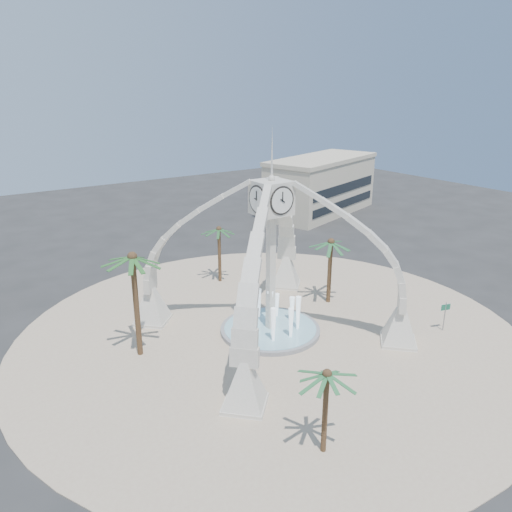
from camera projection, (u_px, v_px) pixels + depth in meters
ground at (270, 332)px, 40.21m from camera, size 140.00×140.00×0.00m
plaza at (270, 332)px, 40.20m from camera, size 40.00×40.00×0.06m
clock_tower at (271, 256)px, 38.11m from camera, size 17.94×17.94×16.30m
fountain at (270, 329)px, 40.12m from camera, size 8.00×8.00×3.62m
building_ne at (321, 185)px, 76.71m from camera, size 21.87×14.17×8.60m
palm_east at (331, 243)px, 43.92m from camera, size 5.00×5.00×6.57m
palm_west at (132, 259)px, 34.43m from camera, size 4.41×4.41×8.47m
palm_north at (219, 230)px, 48.89m from camera, size 3.59×3.59×6.18m
palm_south at (327, 375)px, 25.57m from camera, size 4.09×4.09×5.45m
street_sign at (445, 311)px, 39.85m from camera, size 0.89×0.29×2.51m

